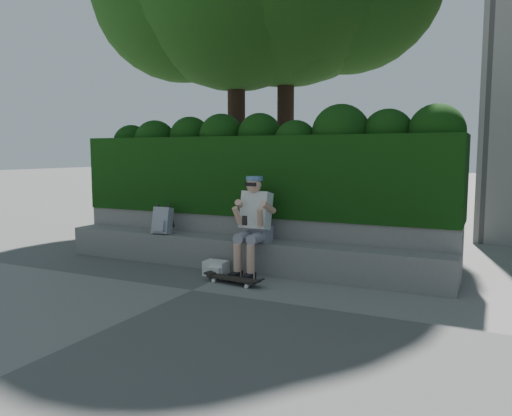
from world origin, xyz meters
The scene contains 8 objects.
ground centered at (0.00, 0.00, 0.00)m, with size 80.00×80.00×0.00m, color slate.
bench_ledge centered at (0.00, 1.25, 0.23)m, with size 6.00×0.45×0.45m, color gray.
planter_wall centered at (0.00, 1.73, 0.38)m, with size 6.00×0.50×0.75m, color gray.
hedge centered at (0.00, 1.95, 1.35)m, with size 6.00×1.00×1.20m, color black.
person centered at (0.34, 1.07, 0.75)m, with size 0.40×0.76×1.38m.
skateboard centered at (0.32, 0.49, 0.07)m, with size 0.77×0.29×0.08m.
backpack_plaid centered at (-1.28, 1.15, 0.66)m, with size 0.28×0.15×0.41m, color #B6B6BB.
backpack_ground centered at (-0.11, 0.78, 0.10)m, with size 0.32×0.23×0.21m, color silver.
Camera 1 is at (3.35, -5.11, 1.71)m, focal length 35.00 mm.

